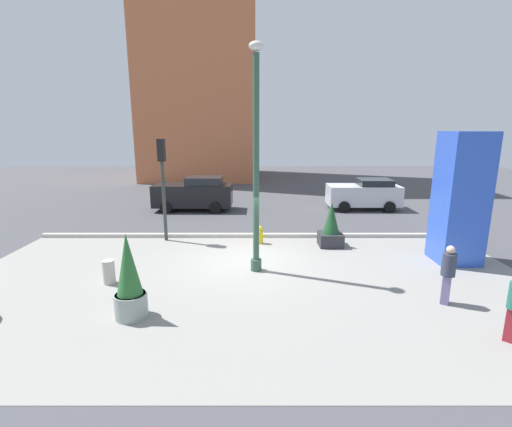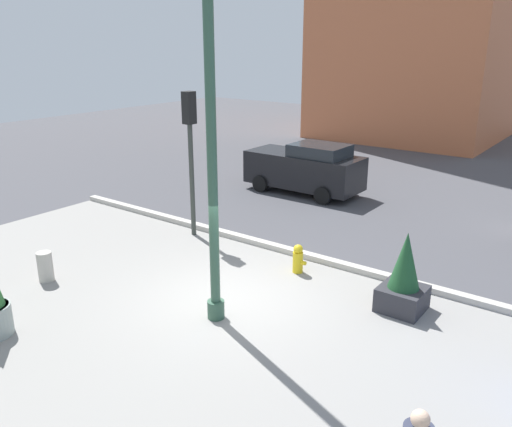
{
  "view_description": "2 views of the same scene",
  "coord_description": "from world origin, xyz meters",
  "px_view_note": "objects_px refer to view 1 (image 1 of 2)",
  "views": [
    {
      "loc": [
        0.31,
        -12.47,
        4.66
      ],
      "look_at": [
        0.36,
        0.67,
        1.63
      ],
      "focal_mm": 26.11,
      "sensor_mm": 36.0,
      "label": 1
    },
    {
      "loc": [
        6.85,
        -8.18,
        5.56
      ],
      "look_at": [
        0.22,
        0.78,
        1.9
      ],
      "focal_mm": 36.92,
      "sensor_mm": 36.0,
      "label": 2
    }
  ],
  "objects_px": {
    "fire_hydrant": "(259,235)",
    "car_passing_lane": "(363,194)",
    "concrete_bollard": "(107,272)",
    "traffic_light_corner": "(161,173)",
    "lamp_post": "(255,166)",
    "art_pillar_blue": "(458,198)",
    "potted_plant_near_left": "(128,282)",
    "car_far_lane": "(193,194)",
    "potted_plant_near_right": "(329,228)",
    "pedestrian_on_sidewalk": "(446,272)"
  },
  "relations": [
    {
      "from": "fire_hydrant",
      "to": "car_passing_lane",
      "type": "height_order",
      "value": "car_passing_lane"
    },
    {
      "from": "concrete_bollard",
      "to": "traffic_light_corner",
      "type": "distance_m",
      "value": 5.2
    },
    {
      "from": "lamp_post",
      "to": "art_pillar_blue",
      "type": "xyz_separation_m",
      "value": [
        7.06,
        0.9,
        -1.21
      ]
    },
    {
      "from": "lamp_post",
      "to": "concrete_bollard",
      "type": "distance_m",
      "value": 5.57
    },
    {
      "from": "potted_plant_near_left",
      "to": "car_far_lane",
      "type": "height_order",
      "value": "potted_plant_near_left"
    },
    {
      "from": "fire_hydrant",
      "to": "concrete_bollard",
      "type": "distance_m",
      "value": 6.16
    },
    {
      "from": "potted_plant_near_right",
      "to": "pedestrian_on_sidewalk",
      "type": "distance_m",
      "value": 5.5
    },
    {
      "from": "lamp_post",
      "to": "traffic_light_corner",
      "type": "height_order",
      "value": "lamp_post"
    },
    {
      "from": "art_pillar_blue",
      "to": "car_far_lane",
      "type": "height_order",
      "value": "art_pillar_blue"
    },
    {
      "from": "car_far_lane",
      "to": "fire_hydrant",
      "type": "bearing_deg",
      "value": -59.91
    },
    {
      "from": "car_far_lane",
      "to": "car_passing_lane",
      "type": "distance_m",
      "value": 9.86
    },
    {
      "from": "concrete_bollard",
      "to": "car_far_lane",
      "type": "bearing_deg",
      "value": 84.85
    },
    {
      "from": "fire_hydrant",
      "to": "traffic_light_corner",
      "type": "height_order",
      "value": "traffic_light_corner"
    },
    {
      "from": "potted_plant_near_right",
      "to": "car_passing_lane",
      "type": "xyz_separation_m",
      "value": [
        3.31,
        6.97,
        0.16
      ]
    },
    {
      "from": "car_far_lane",
      "to": "concrete_bollard",
      "type": "bearing_deg",
      "value": -95.15
    },
    {
      "from": "lamp_post",
      "to": "pedestrian_on_sidewalk",
      "type": "distance_m",
      "value": 6.21
    },
    {
      "from": "concrete_bollard",
      "to": "traffic_light_corner",
      "type": "relative_size",
      "value": 0.18
    },
    {
      "from": "art_pillar_blue",
      "to": "traffic_light_corner",
      "type": "height_order",
      "value": "art_pillar_blue"
    },
    {
      "from": "pedestrian_on_sidewalk",
      "to": "potted_plant_near_right",
      "type": "bearing_deg",
      "value": 112.69
    },
    {
      "from": "potted_plant_near_left",
      "to": "car_far_lane",
      "type": "bearing_deg",
      "value": 91.89
    },
    {
      "from": "traffic_light_corner",
      "to": "concrete_bollard",
      "type": "bearing_deg",
      "value": -98.47
    },
    {
      "from": "lamp_post",
      "to": "car_far_lane",
      "type": "relative_size",
      "value": 1.6
    },
    {
      "from": "potted_plant_near_left",
      "to": "fire_hydrant",
      "type": "distance_m",
      "value": 6.98
    },
    {
      "from": "fire_hydrant",
      "to": "car_far_lane",
      "type": "bearing_deg",
      "value": 120.09
    },
    {
      "from": "potted_plant_near_left",
      "to": "fire_hydrant",
      "type": "bearing_deg",
      "value": 61.74
    },
    {
      "from": "art_pillar_blue",
      "to": "potted_plant_near_right",
      "type": "xyz_separation_m",
      "value": [
        -4.05,
        1.76,
        -1.53
      ]
    },
    {
      "from": "fire_hydrant",
      "to": "pedestrian_on_sidewalk",
      "type": "height_order",
      "value": "pedestrian_on_sidewalk"
    },
    {
      "from": "art_pillar_blue",
      "to": "potted_plant_near_left",
      "type": "height_order",
      "value": "art_pillar_blue"
    },
    {
      "from": "traffic_light_corner",
      "to": "pedestrian_on_sidewalk",
      "type": "distance_m",
      "value": 10.85
    },
    {
      "from": "art_pillar_blue",
      "to": "fire_hydrant",
      "type": "bearing_deg",
      "value": 163.32
    },
    {
      "from": "potted_plant_near_left",
      "to": "traffic_light_corner",
      "type": "bearing_deg",
      "value": 95.93
    },
    {
      "from": "lamp_post",
      "to": "car_passing_lane",
      "type": "height_order",
      "value": "lamp_post"
    },
    {
      "from": "potted_plant_near_right",
      "to": "car_far_lane",
      "type": "relative_size",
      "value": 0.4
    },
    {
      "from": "art_pillar_blue",
      "to": "lamp_post",
      "type": "bearing_deg",
      "value": -172.71
    },
    {
      "from": "art_pillar_blue",
      "to": "concrete_bollard",
      "type": "xyz_separation_m",
      "value": [
        -11.54,
        -1.99,
        -1.9
      ]
    },
    {
      "from": "car_far_lane",
      "to": "pedestrian_on_sidewalk",
      "type": "height_order",
      "value": "car_far_lane"
    },
    {
      "from": "lamp_post",
      "to": "potted_plant_near_left",
      "type": "height_order",
      "value": "lamp_post"
    },
    {
      "from": "potted_plant_near_right",
      "to": "car_far_lane",
      "type": "height_order",
      "value": "car_far_lane"
    },
    {
      "from": "fire_hydrant",
      "to": "traffic_light_corner",
      "type": "bearing_deg",
      "value": 173.45
    },
    {
      "from": "potted_plant_near_left",
      "to": "concrete_bollard",
      "type": "distance_m",
      "value": 2.54
    },
    {
      "from": "potted_plant_near_right",
      "to": "lamp_post",
      "type": "bearing_deg",
      "value": -138.39
    },
    {
      "from": "fire_hydrant",
      "to": "car_passing_lane",
      "type": "xyz_separation_m",
      "value": [
        6.15,
        6.67,
        0.53
      ]
    },
    {
      "from": "potted_plant_near_left",
      "to": "concrete_bollard",
      "type": "height_order",
      "value": "potted_plant_near_left"
    },
    {
      "from": "potted_plant_near_right",
      "to": "pedestrian_on_sidewalk",
      "type": "xyz_separation_m",
      "value": [
        2.12,
        -5.07,
        0.17
      ]
    },
    {
      "from": "traffic_light_corner",
      "to": "art_pillar_blue",
      "type": "bearing_deg",
      "value": -13.07
    },
    {
      "from": "car_passing_lane",
      "to": "potted_plant_near_left",
      "type": "bearing_deg",
      "value": -126.43
    },
    {
      "from": "art_pillar_blue",
      "to": "car_passing_lane",
      "type": "distance_m",
      "value": 8.87
    },
    {
      "from": "lamp_post",
      "to": "concrete_bollard",
      "type": "bearing_deg",
      "value": -166.43
    },
    {
      "from": "concrete_bollard",
      "to": "pedestrian_on_sidewalk",
      "type": "xyz_separation_m",
      "value": [
        9.61,
        -1.32,
        0.54
      ]
    },
    {
      "from": "art_pillar_blue",
      "to": "concrete_bollard",
      "type": "relative_size",
      "value": 6.07
    }
  ]
}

